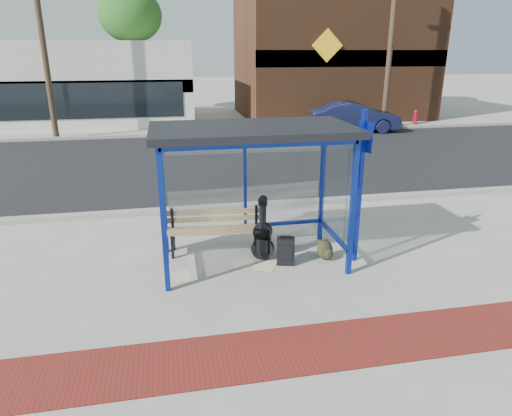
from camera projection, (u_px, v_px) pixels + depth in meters
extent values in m
plane|color=#B2ADA0|center=(253.00, 262.00, 8.15)|extent=(120.00, 120.00, 0.00)
cube|color=maroon|center=(291.00, 350.00, 5.74)|extent=(60.00, 1.00, 0.01)
cube|color=gray|center=(230.00, 207.00, 10.82)|extent=(60.00, 0.25, 0.12)
cube|color=black|center=(209.00, 161.00, 15.57)|extent=(60.00, 10.00, 0.00)
cube|color=gray|center=(198.00, 134.00, 20.28)|extent=(60.00, 0.25, 0.12)
cube|color=#B2ADA0|center=(195.00, 128.00, 22.06)|extent=(60.00, 4.00, 0.01)
cube|color=navy|center=(163.00, 222.00, 6.81)|extent=(0.08, 0.08, 2.30)
cube|color=navy|center=(353.00, 209.00, 7.35)|extent=(0.08, 0.08, 2.30)
cube|color=navy|center=(163.00, 193.00, 8.20)|extent=(0.08, 0.08, 2.30)
cube|color=navy|center=(322.00, 184.00, 8.74)|extent=(0.08, 0.08, 2.30)
cube|color=navy|center=(245.00, 129.00, 8.11)|extent=(3.00, 0.08, 0.08)
cube|color=navy|center=(262.00, 145.00, 6.72)|extent=(3.00, 0.08, 0.08)
cube|color=navy|center=(159.00, 139.00, 7.14)|extent=(0.08, 1.50, 0.08)
cube|color=navy|center=(340.00, 133.00, 7.68)|extent=(0.08, 1.50, 0.08)
cube|color=navy|center=(245.00, 226.00, 8.72)|extent=(3.00, 0.08, 0.06)
cube|color=navy|center=(166.00, 248.00, 7.75)|extent=(0.08, 1.50, 0.06)
cube|color=navy|center=(334.00, 235.00, 8.29)|extent=(0.08, 1.50, 0.06)
cube|color=navy|center=(245.00, 178.00, 8.40)|extent=(0.05, 0.05, 1.90)
cube|color=silver|center=(245.00, 180.00, 8.42)|extent=(2.84, 0.01, 1.82)
cube|color=silver|center=(163.00, 197.00, 7.45)|extent=(0.02, 1.34, 1.82)
cube|color=silver|center=(337.00, 187.00, 8.00)|extent=(0.02, 1.34, 1.82)
cube|color=black|center=(252.00, 130.00, 7.38)|extent=(3.30, 1.80, 0.12)
cube|color=silver|center=(7.00, 84.00, 22.55)|extent=(18.00, 6.00, 4.00)
cube|color=#59331E|center=(331.00, 57.00, 25.72)|extent=(10.00, 7.00, 6.40)
cube|color=black|center=(355.00, 58.00, 22.52)|extent=(10.00, 0.10, 0.80)
cube|color=yellow|center=(327.00, 46.00, 21.95)|extent=(1.56, 0.06, 1.56)
cylinder|color=#4C3826|center=(135.00, 69.00, 27.19)|extent=(0.36, 0.36, 5.00)
ellipsoid|color=#1D4D16|center=(130.00, 15.00, 26.20)|extent=(3.60, 3.60, 3.06)
cylinder|color=#4C3826|center=(377.00, 68.00, 30.01)|extent=(0.36, 0.36, 5.00)
ellipsoid|color=#1D4D16|center=(381.00, 18.00, 29.03)|extent=(3.60, 3.60, 3.06)
cylinder|color=#4C3826|center=(42.00, 39.00, 18.17)|extent=(0.24, 0.24, 8.00)
cylinder|color=#4C3826|center=(391.00, 41.00, 20.91)|extent=(0.24, 0.24, 8.00)
cube|color=black|center=(172.00, 247.00, 8.22)|extent=(0.05, 0.05, 0.44)
cube|color=black|center=(173.00, 229.00, 8.51)|extent=(0.05, 0.05, 0.83)
cube|color=black|center=(173.00, 243.00, 8.40)|extent=(0.08, 0.40, 0.05)
cube|color=black|center=(259.00, 243.00, 8.38)|extent=(0.05, 0.05, 0.44)
cube|color=black|center=(256.00, 226.00, 8.68)|extent=(0.05, 0.05, 0.83)
cube|color=black|center=(257.00, 239.00, 8.56)|extent=(0.08, 0.40, 0.05)
cube|color=tan|center=(216.00, 233.00, 8.26)|extent=(1.76, 0.23, 0.03)
cube|color=tan|center=(215.00, 231.00, 8.36)|extent=(1.76, 0.23, 0.03)
cube|color=tan|center=(215.00, 229.00, 8.46)|extent=(1.76, 0.23, 0.03)
cube|color=tan|center=(215.00, 227.00, 8.56)|extent=(1.76, 0.23, 0.03)
cube|color=tan|center=(215.00, 219.00, 8.55)|extent=(1.76, 0.17, 0.10)
cube|color=tan|center=(215.00, 212.00, 8.50)|extent=(1.76, 0.17, 0.10)
cylinder|color=black|center=(263.00, 248.00, 8.20)|extent=(0.42, 0.27, 0.41)
cylinder|color=black|center=(263.00, 232.00, 8.09)|extent=(0.36, 0.24, 0.34)
cube|color=black|center=(263.00, 240.00, 8.15)|extent=(0.32, 0.22, 0.49)
cube|color=black|center=(263.00, 214.00, 7.98)|extent=(0.14, 0.13, 0.49)
cube|color=black|center=(263.00, 203.00, 7.91)|extent=(0.17, 0.15, 0.10)
cube|color=black|center=(286.00, 251.00, 7.99)|extent=(0.35, 0.27, 0.48)
cylinder|color=black|center=(279.00, 263.00, 8.07)|extent=(0.09, 0.18, 0.04)
cylinder|color=black|center=(292.00, 263.00, 8.05)|extent=(0.09, 0.18, 0.04)
cube|color=black|center=(286.00, 237.00, 7.90)|extent=(0.20, 0.08, 0.04)
cube|color=black|center=(286.00, 253.00, 7.89)|extent=(0.24, 0.08, 0.26)
ellipsoid|color=#282A17|center=(325.00, 249.00, 8.21)|extent=(0.37, 0.31, 0.37)
ellipsoid|color=#282A17|center=(329.00, 254.00, 8.14)|extent=(0.21, 0.18, 0.19)
cube|color=#282A17|center=(325.00, 240.00, 8.17)|extent=(0.11, 0.07, 0.03)
cube|color=#0E1F9A|center=(359.00, 189.00, 7.78)|extent=(0.10, 0.10, 2.67)
cube|color=#0E1F9A|center=(365.00, 137.00, 7.52)|extent=(0.13, 0.32, 0.50)
cube|color=white|center=(182.00, 276.00, 7.62)|extent=(0.38, 0.44, 0.01)
cube|color=white|center=(244.00, 263.00, 8.11)|extent=(0.39, 0.32, 0.01)
cube|color=white|center=(266.00, 265.00, 8.02)|extent=(0.50, 0.53, 0.01)
imported|color=#161B3F|center=(354.00, 117.00, 21.00)|extent=(4.25, 1.95, 1.35)
cylinder|color=#A90C1A|center=(415.00, 118.00, 23.18)|extent=(0.20, 0.20, 0.60)
sphere|color=#A90C1A|center=(416.00, 112.00, 23.07)|extent=(0.22, 0.22, 0.22)
cylinder|color=#A90C1A|center=(415.00, 116.00, 23.15)|extent=(0.34, 0.19, 0.10)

